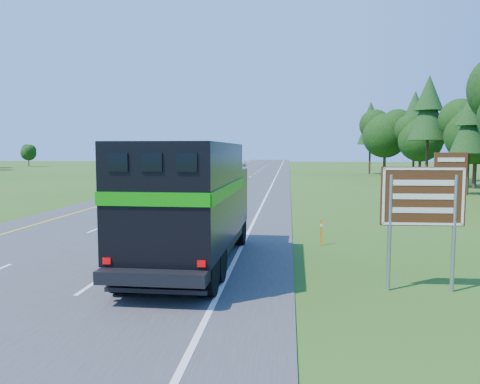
{
  "coord_description": "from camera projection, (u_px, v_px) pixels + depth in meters",
  "views": [
    {
      "loc": [
        7.32,
        -10.84,
        3.81
      ],
      "look_at": [
        4.66,
        14.67,
        1.52
      ],
      "focal_mm": 35.0,
      "sensor_mm": 36.0,
      "label": 1
    }
  ],
  "objects": [
    {
      "name": "horse_truck",
      "position": [
        190.0,
        201.0,
        15.11
      ],
      "size": [
        3.0,
        9.06,
        3.99
      ],
      "rotation": [
        0.0,
        0.0,
        -0.02
      ],
      "color": "black",
      "rests_on": "road"
    },
    {
      "name": "exit_sign",
      "position": [
        424.0,
        202.0,
        12.47
      ],
      "size": [
        2.21,
        0.15,
        3.75
      ],
      "rotation": [
        0.0,
        0.0,
        0.03
      ],
      "color": "gray",
      "rests_on": "ground"
    },
    {
      "name": "road",
      "position": [
        233.0,
        179.0,
        61.37
      ],
      "size": [
        15.0,
        260.0,
        0.04
      ],
      "primitive_type": "cube",
      "color": "#38383A",
      "rests_on": "ground"
    },
    {
      "name": "far_car",
      "position": [
        242.0,
        163.0,
        111.68
      ],
      "size": [
        1.82,
        4.47,
        1.52
      ],
      "primitive_type": "imported",
      "rotation": [
        0.0,
        0.0,
        0.01
      ],
      "color": "silver",
      "rests_on": "road"
    },
    {
      "name": "white_suv",
      "position": [
        197.0,
        175.0,
        56.89
      ],
      "size": [
        2.95,
        6.03,
        1.65
      ],
      "primitive_type": "imported",
      "rotation": [
        0.0,
        0.0,
        -0.04
      ],
      "color": "silver",
      "rests_on": "road"
    },
    {
      "name": "delineator",
      "position": [
        321.0,
        231.0,
        18.74
      ],
      "size": [
        0.09,
        0.05,
        1.06
      ],
      "color": "orange",
      "rests_on": "ground"
    },
    {
      "name": "lane_markings",
      "position": [
        233.0,
        179.0,
        61.36
      ],
      "size": [
        11.15,
        260.0,
        0.01
      ],
      "color": "yellow",
      "rests_on": "road"
    }
  ]
}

